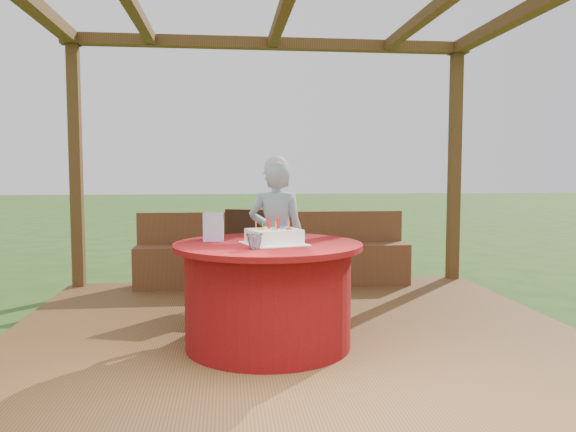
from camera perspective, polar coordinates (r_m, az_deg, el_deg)
The scene contains 10 objects.
ground at distance 4.65m, azimuth 0.34°, elevation -12.62°, with size 60.00×60.00×0.00m, color #2C531B.
deck at distance 4.64m, azimuth 0.34°, elevation -11.91°, with size 4.50×4.00×0.12m, color brown.
pergola at distance 4.57m, azimuth 0.36°, elevation 17.63°, with size 4.50×4.00×2.72m.
bench at distance 6.24m, azimuth -1.48°, elevation -4.58°, with size 3.00×0.42×0.80m.
table at distance 4.06m, azimuth -2.04°, elevation -7.90°, with size 1.34×1.34×0.75m.
chair at distance 5.33m, azimuth -4.45°, elevation -3.63°, with size 0.55×0.55×0.89m.
elderly_woman at distance 4.87m, azimuth -1.17°, elevation -2.02°, with size 0.55×0.43×1.39m.
birthday_cake at distance 3.93m, azimuth -1.43°, elevation -2.07°, with size 0.49×0.49×0.18m.
gift_bag at distance 4.13m, azimuth -7.58°, elevation -1.10°, with size 0.15×0.09×0.21m, color #C17DB1.
drinking_glass at distance 3.68m, azimuth -3.41°, elevation -2.57°, with size 0.11×0.11×0.10m, color white.
Camera 1 is at (-0.51, -4.42, 1.37)m, focal length 35.00 mm.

